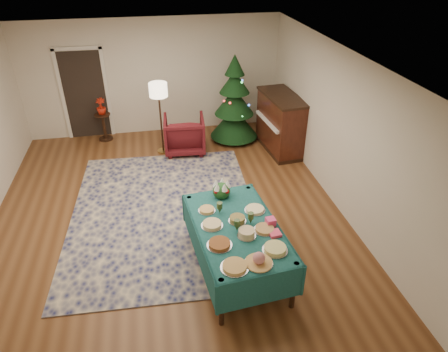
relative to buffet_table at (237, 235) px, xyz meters
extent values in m
plane|color=#593319|center=(-0.87, 1.62, -0.62)|extent=(7.00, 7.00, 0.00)
plane|color=white|center=(-0.87, 1.62, 2.08)|extent=(7.00, 7.00, 0.00)
plane|color=beige|center=(-0.87, 5.12, 0.73)|extent=(6.00, 0.00, 6.00)
plane|color=beige|center=(-0.87, -1.88, 0.73)|extent=(6.00, 0.00, 6.00)
plane|color=beige|center=(2.13, 1.62, 0.73)|extent=(0.00, 7.00, 7.00)
cube|color=black|center=(-2.47, 5.11, 0.40)|extent=(0.92, 0.02, 2.04)
cube|color=silver|center=(-2.97, 5.10, 0.43)|extent=(0.08, 0.04, 2.14)
cube|color=silver|center=(-1.97, 5.10, 0.43)|extent=(0.08, 0.04, 2.14)
cube|color=silver|center=(-2.47, 5.10, 1.48)|extent=(1.08, 0.04, 0.08)
cube|color=#131949|center=(-0.95, 1.60, -0.61)|extent=(3.40, 4.35, 0.02)
cylinder|color=black|center=(-0.40, -0.93, -0.23)|extent=(0.07, 0.07, 0.77)
cylinder|color=black|center=(-0.56, 0.84, -0.23)|extent=(0.07, 0.07, 0.77)
cylinder|color=black|center=(0.56, -0.84, -0.23)|extent=(0.07, 0.07, 0.77)
cylinder|color=black|center=(0.40, 0.93, -0.23)|extent=(0.07, 0.07, 0.77)
cube|color=#144640|center=(0.00, 0.00, 0.13)|extent=(1.31, 2.05, 0.04)
cube|color=#144640|center=(-0.09, 0.96, -0.09)|extent=(1.16, 0.14, 0.48)
cube|color=#144640|center=(0.09, -0.96, -0.09)|extent=(1.16, 0.14, 0.48)
cube|color=#144640|center=(0.55, 0.05, -0.09)|extent=(0.22, 1.97, 0.48)
cube|color=#144640|center=(-0.55, -0.05, -0.09)|extent=(0.22, 1.97, 0.48)
cylinder|color=silver|center=(-0.20, -0.77, 0.16)|extent=(0.35, 0.35, 0.01)
cylinder|color=tan|center=(-0.20, -0.77, 0.18)|extent=(0.30, 0.30, 0.04)
cylinder|color=silver|center=(0.10, -0.76, 0.16)|extent=(0.35, 0.35, 0.01)
sphere|color=#CC727A|center=(0.10, -0.76, 0.24)|extent=(0.15, 0.15, 0.15)
cylinder|color=silver|center=(0.37, -0.57, 0.16)|extent=(0.33, 0.33, 0.01)
cylinder|color=#D8D172|center=(0.37, -0.57, 0.19)|extent=(0.28, 0.28, 0.05)
cylinder|color=silver|center=(-0.31, -0.34, 0.16)|extent=(0.33, 0.33, 0.01)
cylinder|color=brown|center=(-0.31, -0.34, 0.19)|extent=(0.28, 0.28, 0.04)
cylinder|color=silver|center=(0.08, -0.23, 0.16)|extent=(0.26, 0.26, 0.01)
cylinder|color=tan|center=(0.08, -0.23, 0.21)|extent=(0.22, 0.22, 0.09)
cylinder|color=silver|center=(0.35, -0.15, 0.16)|extent=(0.30, 0.30, 0.01)
cylinder|color=#B2844C|center=(0.35, -0.15, 0.18)|extent=(0.25, 0.25, 0.03)
cylinder|color=silver|center=(-0.33, 0.08, 0.16)|extent=(0.31, 0.31, 0.01)
cylinder|color=#D8BF7F|center=(-0.33, 0.08, 0.19)|extent=(0.26, 0.26, 0.04)
cylinder|color=silver|center=(0.03, 0.11, 0.16)|extent=(0.25, 0.25, 0.01)
cylinder|color=maroon|center=(0.03, 0.11, 0.20)|extent=(0.22, 0.22, 0.06)
cylinder|color=silver|center=(0.34, 0.31, 0.16)|extent=(0.31, 0.31, 0.01)
cylinder|color=#F2EACC|center=(0.34, 0.31, 0.18)|extent=(0.26, 0.26, 0.03)
cylinder|color=silver|center=(-0.35, 0.44, 0.16)|extent=(0.25, 0.25, 0.01)
cylinder|color=tan|center=(-0.35, 0.44, 0.18)|extent=(0.22, 0.22, 0.03)
cone|color=#2D471E|center=(-0.18, 0.35, 0.20)|extent=(0.07, 0.07, 0.09)
cylinder|color=#2D471E|center=(-0.18, 0.35, 0.29)|extent=(0.08, 0.08, 0.09)
cone|color=#2D471E|center=(0.20, 0.03, 0.20)|extent=(0.07, 0.07, 0.09)
cylinder|color=#2D471E|center=(0.20, 0.03, 0.29)|extent=(0.08, 0.08, 0.09)
cone|color=#2D471E|center=(-0.02, -0.09, 0.20)|extent=(0.07, 0.07, 0.09)
cylinder|color=#2D471E|center=(-0.02, -0.09, 0.29)|extent=(0.08, 0.08, 0.09)
cube|color=#FB456A|center=(0.46, -0.27, 0.17)|extent=(0.17, 0.17, 0.04)
cube|color=#F5447F|center=(0.47, -0.05, 0.20)|extent=(0.13, 0.13, 0.10)
sphere|color=#1E4C1E|center=(-0.07, 0.77, 0.26)|extent=(0.27, 0.27, 0.27)
cone|color=white|center=(0.02, 0.77, 0.38)|extent=(0.10, 0.10, 0.12)
cone|color=white|center=(-0.04, 0.85, 0.38)|extent=(0.10, 0.10, 0.12)
cone|color=white|center=(-0.15, 0.82, 0.38)|extent=(0.10, 0.10, 0.12)
cone|color=white|center=(-0.15, 0.71, 0.38)|extent=(0.10, 0.10, 0.12)
cone|color=white|center=(-0.04, 0.68, 0.38)|extent=(0.10, 0.10, 0.12)
sphere|color=#B20C0F|center=(0.02, 0.83, 0.30)|extent=(0.07, 0.07, 0.07)
sphere|color=#B20C0F|center=(-0.13, 0.86, 0.30)|extent=(0.07, 0.07, 0.07)
sphere|color=#B20C0F|center=(-0.16, 0.70, 0.30)|extent=(0.07, 0.07, 0.07)
sphere|color=#B20C0F|center=(-0.01, 0.67, 0.30)|extent=(0.07, 0.07, 0.07)
imported|color=#4F1116|center=(-0.33, 3.86, -0.17)|extent=(0.94, 0.89, 0.90)
cylinder|color=#A57F3F|center=(-0.82, 3.93, -0.60)|extent=(0.27, 0.27, 0.03)
cylinder|color=black|center=(-0.82, 3.93, 0.11)|extent=(0.04, 0.04, 1.45)
cylinder|color=#FFEABF|center=(-0.82, 3.93, 0.83)|extent=(0.39, 0.39, 0.29)
cylinder|color=black|center=(-2.13, 4.82, -0.60)|extent=(0.33, 0.33, 0.04)
cylinder|color=black|center=(-2.13, 4.82, -0.30)|extent=(0.07, 0.07, 0.60)
cylinder|color=black|center=(-2.13, 4.82, 0.02)|extent=(0.36, 0.36, 0.03)
imported|color=red|center=(-2.13, 4.82, 0.14)|extent=(0.21, 0.38, 0.21)
cylinder|color=black|center=(0.89, 4.25, -0.54)|extent=(0.12, 0.12, 0.16)
cone|color=black|center=(0.89, 4.25, -0.16)|extent=(1.33, 1.33, 0.71)
cone|color=black|center=(0.89, 4.25, 0.34)|extent=(1.09, 1.09, 0.61)
cone|color=black|center=(0.89, 4.25, 0.80)|extent=(0.82, 0.82, 0.50)
cone|color=black|center=(0.89, 4.25, 1.18)|extent=(0.53, 0.53, 0.45)
cube|color=black|center=(1.80, 3.56, -0.58)|extent=(0.77, 1.51, 0.08)
cube|color=black|center=(1.80, 3.56, 0.02)|extent=(0.74, 1.48, 1.19)
cube|color=black|center=(1.80, 3.56, 0.63)|extent=(0.79, 1.53, 0.05)
cube|color=white|center=(1.50, 3.53, 0.10)|extent=(0.23, 1.24, 0.06)
camera|label=1|loc=(-1.01, -4.23, 3.60)|focal=32.00mm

